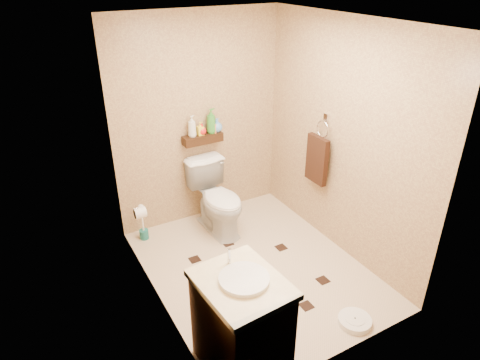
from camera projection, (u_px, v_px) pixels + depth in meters
ground at (255, 268)px, 4.39m from camera, size 2.50×2.50×0.00m
wall_back at (199, 121)px, 4.81m from camera, size 2.00×0.04×2.40m
wall_front at (354, 230)px, 2.87m from camera, size 2.00×0.04×2.40m
wall_left at (150, 188)px, 3.40m from camera, size 0.04×2.50×2.40m
wall_right at (342, 141)px, 4.28m from camera, size 0.04×2.50×2.40m
ceiling at (260, 21)px, 3.29m from camera, size 2.00×2.50×0.02m
wall_shelf at (203, 139)px, 4.83m from camera, size 0.46×0.14×0.10m
floor_accents at (260, 270)px, 4.36m from camera, size 1.08×1.32×0.01m
toilet at (218, 199)px, 4.85m from camera, size 0.49×0.81×0.81m
vanity at (242, 324)px, 3.15m from camera, size 0.60×0.71×0.96m
bathroom_scale at (355, 321)px, 3.71m from camera, size 0.36×0.36×0.06m
toilet_brush at (143, 227)px, 4.79m from camera, size 0.10×0.10×0.44m
towel_ring at (317, 157)px, 4.55m from camera, size 0.12×0.30×0.76m
toilet_paper at (140, 213)px, 4.21m from camera, size 0.12×0.11×0.12m
bottle_a at (192, 126)px, 4.70m from camera, size 0.12×0.12×0.24m
bottle_b at (200, 129)px, 4.76m from camera, size 0.07×0.07×0.15m
bottle_c at (202, 129)px, 4.77m from camera, size 0.14×0.14×0.13m
bottle_d at (211, 121)px, 4.79m from camera, size 0.11×0.11×0.28m
bottle_e at (214, 126)px, 4.83m from camera, size 0.10×0.10×0.16m
bottle_f at (217, 125)px, 4.85m from camera, size 0.16×0.16×0.16m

